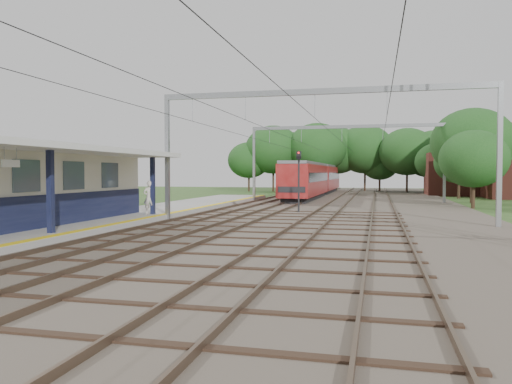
# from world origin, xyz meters

# --- Properties ---
(ground) EXTENTS (160.00, 160.00, 0.00)m
(ground) POSITION_xyz_m (0.00, 0.00, 0.00)
(ground) COLOR #2D4C1E
(ground) RESTS_ON ground
(ballast_bed) EXTENTS (18.00, 90.00, 0.10)m
(ballast_bed) POSITION_xyz_m (4.00, 30.00, 0.05)
(ballast_bed) COLOR #473D33
(ballast_bed) RESTS_ON ground
(platform) EXTENTS (5.00, 52.00, 0.35)m
(platform) POSITION_xyz_m (-7.50, 14.00, 0.17)
(platform) COLOR gray
(platform) RESTS_ON ground
(yellow_stripe) EXTENTS (0.45, 52.00, 0.01)m
(yellow_stripe) POSITION_xyz_m (-5.25, 14.00, 0.35)
(yellow_stripe) COLOR yellow
(yellow_stripe) RESTS_ON platform
(station_building) EXTENTS (3.41, 18.00, 3.40)m
(station_building) POSITION_xyz_m (-8.88, 7.00, 2.04)
(station_building) COLOR beige
(station_building) RESTS_ON platform
(canopy) EXTENTS (6.40, 20.00, 3.44)m
(canopy) POSITION_xyz_m (-7.77, 6.00, 3.64)
(canopy) COLOR #101533
(canopy) RESTS_ON platform
(rail_tracks) EXTENTS (11.80, 88.00, 0.15)m
(rail_tracks) POSITION_xyz_m (1.50, 30.00, 0.18)
(rail_tracks) COLOR brown
(rail_tracks) RESTS_ON ballast_bed
(catenary_system) EXTENTS (17.22, 88.00, 7.00)m
(catenary_system) POSITION_xyz_m (3.39, 25.28, 5.51)
(catenary_system) COLOR gray
(catenary_system) RESTS_ON ground
(tree_band) EXTENTS (31.72, 30.88, 8.82)m
(tree_band) POSITION_xyz_m (3.84, 57.12, 4.92)
(tree_band) COLOR #382619
(tree_band) RESTS_ON ground
(house_far) EXTENTS (8.00, 6.12, 8.66)m
(house_far) POSITION_xyz_m (16.00, 52.00, 3.23)
(house_far) COLOR brown
(house_far) RESTS_ON ground
(person) EXTENTS (0.81, 0.70, 1.88)m
(person) POSITION_xyz_m (-6.10, 15.00, 1.29)
(person) COLOR silver
(person) RESTS_ON platform
(train) EXTENTS (2.73, 34.01, 3.60)m
(train) POSITION_xyz_m (-0.50, 46.76, 2.02)
(train) COLOR black
(train) RESTS_ON ballast_bed
(signal_post) EXTENTS (0.32, 0.30, 4.09)m
(signal_post) POSITION_xyz_m (1.35, 21.60, 2.52)
(signal_post) COLOR black
(signal_post) RESTS_ON ground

